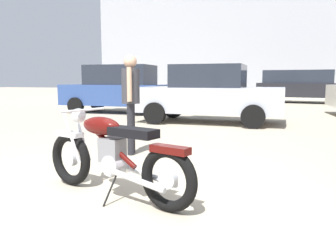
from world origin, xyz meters
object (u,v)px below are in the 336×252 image
object	(u,v)px
bystander	(131,94)
red_hatchback_near	(209,94)
dark_sedan_left	(302,85)
pale_sedan_back	(117,88)
vintage_motorcycle	(113,156)

from	to	relation	value
bystander	red_hatchback_near	bearing A→B (deg)	-113.62
red_hatchback_near	dark_sedan_left	bearing A→B (deg)	73.42
bystander	red_hatchback_near	xyz separation A→B (m)	(0.36, 4.60, -0.18)
bystander	dark_sedan_left	bearing A→B (deg)	-122.06
bystander	pale_sedan_back	world-z (taller)	pale_sedan_back
vintage_motorcycle	dark_sedan_left	distance (m)	16.79
bystander	pale_sedan_back	xyz separation A→B (m)	(-3.55, 6.47, -0.10)
pale_sedan_back	red_hatchback_near	world-z (taller)	pale_sedan_back
pale_sedan_back	dark_sedan_left	distance (m)	10.62
dark_sedan_left	red_hatchback_near	bearing A→B (deg)	-99.60
pale_sedan_back	dark_sedan_left	bearing A→B (deg)	-132.16
dark_sedan_left	vintage_motorcycle	bearing A→B (deg)	-91.95
vintage_motorcycle	pale_sedan_back	bearing A→B (deg)	-46.02
bystander	dark_sedan_left	world-z (taller)	dark_sedan_left
vintage_motorcycle	pale_sedan_back	xyz separation A→B (m)	(-4.26, 8.49, 0.47)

